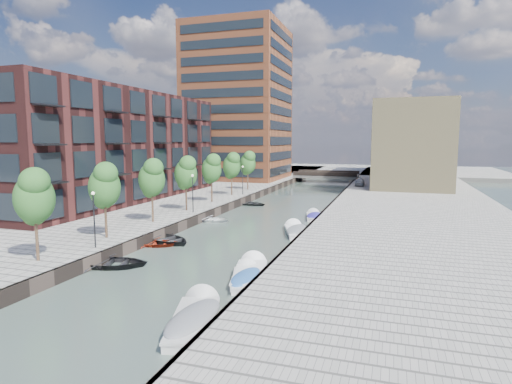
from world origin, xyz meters
The scene contains 32 objects.
water centered at (0.00, 40.00, 0.00)m, with size 300.00×300.00×0.00m, color #38473F.
quay_left centered at (-36.00, 40.00, 0.50)m, with size 60.00×140.00×1.00m, color gray.
quay_right centered at (16.00, 40.00, 0.50)m, with size 20.00×140.00×1.00m, color gray.
quay_wall_left centered at (-6.10, 40.00, 0.50)m, with size 0.25×140.00×1.00m, color #332823.
quay_wall_right centered at (6.10, 40.00, 0.50)m, with size 0.25×140.00×1.00m, color #332823.
far_closure centered at (0.00, 100.00, 0.50)m, with size 80.00×40.00×1.00m, color gray.
apartment_block centered at (-20.00, 30.00, 8.00)m, with size 8.00×38.00×14.00m, color black.
tower centered at (-17.00, 65.00, 16.00)m, with size 18.00×18.00×30.00m, color brown.
tan_block_near centered at (16.00, 62.00, 8.00)m, with size 12.00×25.00×14.00m, color #94855A.
tan_block_far centered at (16.00, 88.00, 9.00)m, with size 12.00×20.00×16.00m, color #94855A.
bridge centered at (0.00, 72.00, 1.39)m, with size 13.00×6.00×1.30m.
tree_0 centered at (-8.50, 4.00, 5.31)m, with size 2.50×2.50×5.95m.
tree_1 centered at (-8.50, 11.00, 5.31)m, with size 2.50×2.50×5.95m.
tree_2 centered at (-8.50, 18.00, 5.31)m, with size 2.50×2.50×5.95m.
tree_3 centered at (-8.50, 25.00, 5.31)m, with size 2.50×2.50×5.95m.
tree_4 centered at (-8.50, 32.00, 5.31)m, with size 2.50×2.50×5.95m.
tree_5 centered at (-8.50, 39.00, 5.31)m, with size 2.50×2.50×5.95m.
tree_6 centered at (-8.50, 46.00, 5.31)m, with size 2.50×2.50×5.95m.
lamp_0 centered at (-7.20, 8.00, 3.51)m, with size 0.24×0.24×4.12m.
lamp_1 centered at (-7.20, 24.00, 3.51)m, with size 0.24×0.24×4.12m.
lamp_2 centered at (-7.20, 40.00, 3.51)m, with size 0.24×0.24×4.12m.
sloop_0 centered at (-5.05, 14.57, 0.00)m, with size 3.67×5.14×1.06m, color black.
sloop_1 centered at (-5.12, 7.09, 0.00)m, with size 3.58×5.02×1.04m, color black.
sloop_2 centered at (-5.28, 13.41, 0.00)m, with size 2.95×4.13×0.85m, color maroon.
sloop_3 centered at (-5.40, 24.46, 0.00)m, with size 3.08×4.31×0.89m, color white.
sloop_4 centered at (-4.90, 37.00, 0.00)m, with size 2.98×4.17×0.86m, color black.
motorboat_0 centered at (4.80, 7.08, 0.19)m, with size 2.97×4.98×1.57m.
motorboat_1 centered at (4.48, 0.52, 0.23)m, with size 3.60×6.07×1.92m.
motorboat_2 centered at (4.69, 8.37, 0.11)m, with size 3.21×5.95×1.88m.
motorboat_3 centered at (4.93, 30.05, 0.18)m, with size 2.47×4.77×1.51m.
motorboat_4 centered at (4.75, 21.63, 0.22)m, with size 3.51×5.67×1.79m.
car centered at (7.91, 57.30, 1.63)m, with size 1.49×3.71×1.26m, color #9FA1A3.
Camera 1 is at (13.39, -17.44, 8.84)m, focal length 30.00 mm.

